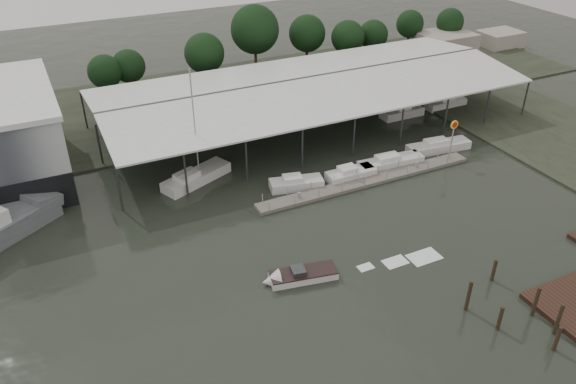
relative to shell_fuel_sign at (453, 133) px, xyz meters
name	(u,v)px	position (x,y,z in m)	size (l,w,h in m)	color
ground	(290,267)	(-27.00, -9.99, -3.93)	(200.00, 200.00, 0.00)	#222820
land_strip_far	(167,108)	(-27.00, 32.01, -3.83)	(140.00, 30.00, 0.30)	#363D2E
land_strip_east	(552,133)	(18.00, 0.01, -3.83)	(20.00, 60.00, 0.30)	#363D2E
covered_boat_shed	(311,82)	(-10.00, 18.01, 2.20)	(58.24, 24.00, 6.96)	white
floating_dock	(367,181)	(-12.00, 0.01, -3.72)	(28.00, 2.00, 1.40)	slate
shell_fuel_sign	(453,133)	(0.00, 0.00, 0.00)	(1.10, 0.18, 5.55)	#999C9E
distant_commercial_buildings	(462,42)	(32.03, 34.70, -2.08)	(22.00, 8.00, 4.00)	gray
white_sailboat	(196,177)	(-29.99, 8.96, -3.26)	(9.04, 5.86, 13.74)	silver
speedboat_underway	(297,276)	(-27.26, -11.91, -3.53)	(17.72, 5.24, 2.00)	silver
moored_cruiser_0	(296,183)	(-20.06, 2.65, -3.31)	(6.43, 3.52, 1.70)	silver
moored_cruiser_1	(350,174)	(-13.29, 1.76, -3.31)	(6.01, 2.23, 1.70)	silver
moored_cruiser_2	(390,162)	(-7.37, 2.14, -3.31)	(8.50, 2.71, 1.70)	silver
moored_cruiser_3	(438,146)	(0.71, 3.00, -3.31)	(8.73, 3.13, 1.70)	silver
mooring_pilings	(518,309)	(-13.28, -24.31, -2.86)	(5.03, 8.76, 3.69)	#322719
horizon_tree_line	(287,38)	(-3.89, 37.99, 2.36)	(70.17, 10.74, 12.05)	#311E15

